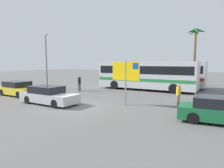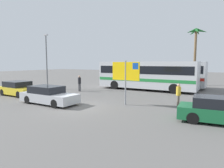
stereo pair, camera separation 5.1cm
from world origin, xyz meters
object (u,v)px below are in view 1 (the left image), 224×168
(bus_rear_coach, at_px, (159,73))
(pedestrian_near_sign, at_px, (79,82))
(bus_front_coach, at_px, (146,74))
(ferry_sign, at_px, (126,73))
(car_silver, at_px, (48,95))
(car_green, at_px, (219,111))
(pedestrian_crossing_lot, at_px, (179,93))
(car_yellow, at_px, (18,89))

(bus_rear_coach, height_order, pedestrian_near_sign, bus_rear_coach)
(bus_front_coach, distance_m, ferry_sign, 8.42)
(pedestrian_near_sign, bearing_deg, car_silver, -158.22)
(car_silver, bearing_deg, bus_front_coach, 72.16)
(bus_front_coach, xyz_separation_m, car_green, (7.60, -9.72, -1.15))
(ferry_sign, distance_m, pedestrian_crossing_lot, 3.92)
(car_yellow, height_order, pedestrian_near_sign, pedestrian_near_sign)
(bus_rear_coach, distance_m, pedestrian_crossing_lot, 11.19)
(car_yellow, bearing_deg, pedestrian_near_sign, 58.84)
(car_green, height_order, pedestrian_near_sign, pedestrian_near_sign)
(pedestrian_crossing_lot, distance_m, pedestrian_near_sign, 10.91)
(pedestrian_crossing_lot, bearing_deg, car_silver, 27.77)
(car_silver, height_order, pedestrian_crossing_lot, pedestrian_crossing_lot)
(pedestrian_crossing_lot, bearing_deg, car_green, 134.70)
(pedestrian_near_sign, bearing_deg, ferry_sign, -113.85)
(car_yellow, distance_m, car_green, 16.53)
(ferry_sign, height_order, car_green, ferry_sign)
(pedestrian_crossing_lot, bearing_deg, bus_rear_coach, -62.97)
(car_silver, bearing_deg, bus_rear_coach, 74.91)
(bus_rear_coach, height_order, pedestrian_crossing_lot, bus_rear_coach)
(ferry_sign, xyz_separation_m, car_green, (5.99, -1.48, -1.69))
(bus_rear_coach, relative_size, car_silver, 2.35)
(bus_rear_coach, bearing_deg, car_yellow, -125.80)
(pedestrian_crossing_lot, bearing_deg, bus_front_coach, -51.06)
(ferry_sign, relative_size, pedestrian_crossing_lot, 2.00)
(car_yellow, xyz_separation_m, car_green, (16.53, -0.19, -0.00))
(bus_front_coach, distance_m, bus_rear_coach, 3.40)
(bus_front_coach, xyz_separation_m, car_yellow, (-8.93, -9.53, -1.15))
(ferry_sign, xyz_separation_m, pedestrian_near_sign, (-7.33, 3.64, -1.32))
(car_silver, height_order, pedestrian_near_sign, pedestrian_near_sign)
(bus_rear_coach, distance_m, car_yellow, 15.96)
(car_yellow, relative_size, car_green, 1.00)
(car_green, bearing_deg, ferry_sign, 161.14)
(ferry_sign, relative_size, car_silver, 0.70)
(bus_rear_coach, bearing_deg, car_green, -61.15)
(bus_front_coach, distance_m, car_silver, 11.41)
(ferry_sign, xyz_separation_m, pedestrian_crossing_lot, (3.36, 1.45, -1.39))
(bus_front_coach, xyz_separation_m, pedestrian_near_sign, (-5.72, -4.60, -0.78))
(car_green, distance_m, pedestrian_crossing_lot, 3.95)
(ferry_sign, height_order, pedestrian_crossing_lot, ferry_sign)
(ferry_sign, distance_m, car_yellow, 10.75)
(bus_rear_coach, bearing_deg, ferry_sign, -83.99)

